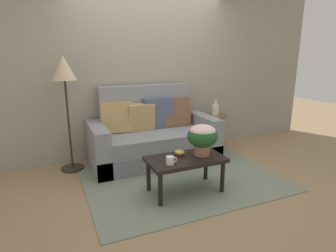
% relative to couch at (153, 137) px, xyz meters
% --- Properties ---
extents(ground_plane, '(14.00, 14.00, 0.00)m').
position_rel_couch_xyz_m(ground_plane, '(0.11, -0.82, -0.37)').
color(ground_plane, '#997A56').
extents(wall_back, '(6.40, 0.12, 2.70)m').
position_rel_couch_xyz_m(wall_back, '(0.11, 0.47, 0.99)').
color(wall_back, gray).
rests_on(wall_back, ground).
extents(area_rug, '(2.52, 1.83, 0.01)m').
position_rel_couch_xyz_m(area_rug, '(0.11, -0.83, -0.36)').
color(area_rug, gray).
rests_on(area_rug, ground).
extents(couch, '(1.91, 0.89, 1.15)m').
position_rel_couch_xyz_m(couch, '(0.00, 0.00, 0.00)').
color(couch, slate).
rests_on(couch, ground).
extents(coffee_table, '(0.91, 0.50, 0.44)m').
position_rel_couch_xyz_m(coffee_table, '(-0.01, -1.15, 0.02)').
color(coffee_table, black).
rests_on(coffee_table, ground).
extents(side_table, '(0.40, 0.40, 0.60)m').
position_rel_couch_xyz_m(side_table, '(1.16, 0.07, 0.05)').
color(side_table, brown).
rests_on(side_table, ground).
extents(floor_lamp, '(0.32, 0.32, 1.61)m').
position_rel_couch_xyz_m(floor_lamp, '(-1.20, 0.11, 0.94)').
color(floor_lamp, '#2D2823').
rests_on(floor_lamp, ground).
extents(potted_plant, '(0.37, 0.37, 0.38)m').
position_rel_couch_xyz_m(potted_plant, '(0.21, -1.14, 0.31)').
color(potted_plant, '#A36B4C').
rests_on(potted_plant, coffee_table).
extents(coffee_mug, '(0.13, 0.09, 0.09)m').
position_rel_couch_xyz_m(coffee_mug, '(-0.26, -1.25, 0.12)').
color(coffee_mug, white).
rests_on(coffee_mug, coffee_table).
extents(snack_bowl, '(0.12, 0.12, 0.06)m').
position_rel_couch_xyz_m(snack_bowl, '(-0.04, -1.04, 0.11)').
color(snack_bowl, gold).
rests_on(snack_bowl, coffee_table).
extents(table_vase, '(0.12, 0.12, 0.24)m').
position_rel_couch_xyz_m(table_vase, '(1.17, 0.08, 0.33)').
color(table_vase, silver).
rests_on(table_vase, side_table).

